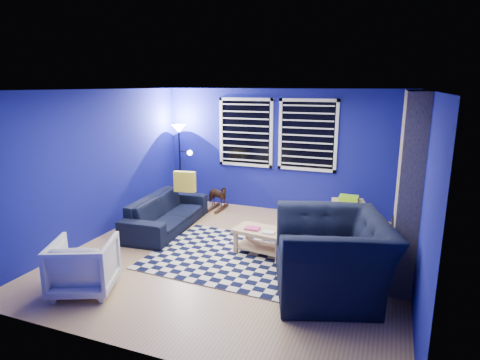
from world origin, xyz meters
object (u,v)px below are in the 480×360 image
Objects in this scene: tv at (412,155)px; coffee_table at (262,236)px; armchair_bent at (84,265)px; cabinet at (348,212)px; floor_lamp at (180,140)px; rocking_horse at (217,196)px; armchair_big at (331,255)px; sofa at (167,213)px.

coffee_table is (-2.09, -1.82, -1.11)m from tv.
coffee_table is at bearing -156.00° from armchair_bent.
cabinet is (2.84, 3.72, -0.09)m from armchair_bent.
floor_lamp is at bearing 178.25° from tv.
tv reaches higher than cabinet.
tv is 1.83× the size of rocking_horse.
armchair_bent is at bearing -141.04° from cabinet.
armchair_big reaches higher than rocking_horse.
floor_lamp reaches higher than sofa.
coffee_table is at bearing -138.95° from tv.
armchair_big reaches higher than armchair_bent.
tv is 1.31× the size of armchair_bent.
floor_lamp reaches higher than armchair_big.
rocking_horse is 0.60× the size of coffee_table.
tv reaches higher than coffee_table.
armchair_big reaches higher than cabinet.
armchair_bent reaches higher than cabinet.
armchair_big is 1.42m from coffee_table.
coffee_table is 0.52× the size of floor_lamp.
floor_lamp reaches higher than armchair_bent.
floor_lamp reaches higher than cabinet.
rocking_horse is 1.45m from floor_lamp.
tv is 0.49× the size of sofa.
coffee_table is at bearing -125.84° from rocking_horse.
tv reaches higher than rocking_horse.
tv is 5.44m from armchair_bent.
armchair_big is at bearing -120.15° from rocking_horse.
coffee_table is at bearing -38.15° from floor_lamp.
floor_lamp is (-0.75, 3.85, 1.08)m from armchair_bent.
cabinet is at bearing -70.69° from sofa.
armchair_bent is (0.23, -2.37, 0.05)m from sofa.
sofa is 3.35m from cabinet.
floor_lamp is at bearing 141.85° from coffee_table.
sofa is 2.03m from coffee_table.
rocking_horse is at bearing -20.53° from sofa.
cabinet is (2.68, -0.01, -0.05)m from rocking_horse.
floor_lamp is (-3.58, 0.13, 1.17)m from cabinet.
rocking_horse is at bearing -151.84° from armchair_big.
sofa is at bearing -70.74° from floor_lamp.
sofa is 3.16× the size of cabinet.
floor_lamp reaches higher than coffee_table.
armchair_bent is at bearing -132.64° from coffee_table.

